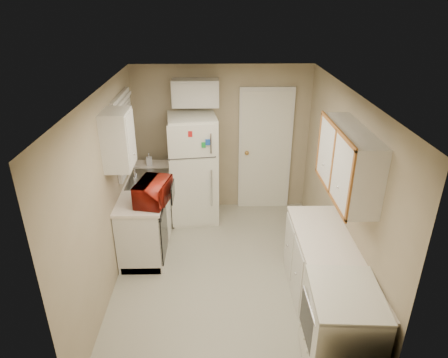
{
  "coord_description": "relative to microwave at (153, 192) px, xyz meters",
  "views": [
    {
      "loc": [
        -0.1,
        -4.23,
        3.36
      ],
      "look_at": [
        0.0,
        0.5,
        1.15
      ],
      "focal_mm": 32.0,
      "sensor_mm": 36.0,
      "label": 1
    }
  ],
  "objects": [
    {
      "name": "interior_door",
      "position": [
        1.61,
        1.52,
        -0.03
      ],
      "size": [
        0.86,
        0.06,
        2.08
      ],
      "primitive_type": "cube",
      "color": "white",
      "rests_on": "floor"
    },
    {
      "name": "cabinet_over_fridge",
      "position": [
        0.51,
        1.41,
        0.95
      ],
      "size": [
        0.7,
        0.3,
        0.4
      ],
      "primitive_type": "cube",
      "color": "silver",
      "rests_on": "wall_back"
    },
    {
      "name": "dishwasher",
      "position": [
        0.1,
        -0.04,
        -0.56
      ],
      "size": [
        0.03,
        0.58,
        0.72
      ],
      "primitive_type": "cube",
      "color": "black",
      "rests_on": "floor"
    },
    {
      "name": "microwave",
      "position": [
        0.0,
        0.0,
        0.0
      ],
      "size": [
        0.59,
        0.4,
        0.36
      ],
      "primitive_type": "imported",
      "rotation": [
        0.0,
        0.0,
        1.36
      ],
      "color": "maroon",
      "rests_on": "left_counter"
    },
    {
      "name": "wall_left",
      "position": [
        -0.49,
        -0.34,
        0.15
      ],
      "size": [
        3.8,
        3.8,
        0.0
      ],
      "primitive_type": "plane",
      "color": "tan",
      "rests_on": "floor"
    },
    {
      "name": "wall_right",
      "position": [
        2.31,
        -0.34,
        0.15
      ],
      "size": [
        3.8,
        3.8,
        0.0
      ],
      "primitive_type": "plane",
      "color": "tan",
      "rests_on": "floor"
    },
    {
      "name": "right_counter",
      "position": [
        2.01,
        -1.14,
        -0.6
      ],
      "size": [
        0.6,
        2.0,
        0.9
      ],
      "primitive_type": "cube",
      "color": "silver",
      "rests_on": "floor"
    },
    {
      "name": "window_blinds",
      "position": [
        -0.45,
        0.71,
        0.55
      ],
      "size": [
        0.1,
        0.98,
        1.08
      ],
      "primitive_type": "cube",
      "color": "silver",
      "rests_on": "wall_left"
    },
    {
      "name": "upper_cabinet_right",
      "position": [
        2.16,
        -0.84,
        0.75
      ],
      "size": [
        0.3,
        1.2,
        0.7
      ],
      "primitive_type": "cube",
      "color": "silver",
      "rests_on": "wall_right"
    },
    {
      "name": "upper_cabinet_left",
      "position": [
        -0.34,
        -0.12,
        0.75
      ],
      "size": [
        0.3,
        0.45,
        0.7
      ],
      "primitive_type": "cube",
      "color": "silver",
      "rests_on": "wall_left"
    },
    {
      "name": "ceiling",
      "position": [
        0.91,
        -0.34,
        1.35
      ],
      "size": [
        3.8,
        3.8,
        0.0
      ],
      "primitive_type": "plane",
      "color": "white",
      "rests_on": "floor"
    },
    {
      "name": "left_counter",
      "position": [
        -0.19,
        0.56,
        -0.6
      ],
      "size": [
        0.6,
        1.8,
        0.9
      ],
      "primitive_type": "cube",
      "color": "silver",
      "rests_on": "floor"
    },
    {
      "name": "wall_front",
      "position": [
        0.91,
        -2.24,
        0.15
      ],
      "size": [
        2.8,
        2.8,
        0.0
      ],
      "primitive_type": "plane",
      "color": "tan",
      "rests_on": "floor"
    },
    {
      "name": "sink",
      "position": [
        -0.19,
        0.71,
        -0.19
      ],
      "size": [
        0.54,
        0.74,
        0.16
      ],
      "primitive_type": "cube",
      "color": "gray",
      "rests_on": "left_counter"
    },
    {
      "name": "wall_back",
      "position": [
        0.91,
        1.56,
        0.15
      ],
      "size": [
        2.8,
        2.8,
        0.0
      ],
      "primitive_type": "plane",
      "color": "tan",
      "rests_on": "floor"
    },
    {
      "name": "floor",
      "position": [
        0.91,
        -0.34,
        -1.05
      ],
      "size": [
        3.8,
        3.8,
        0.0
      ],
      "primitive_type": "plane",
      "color": "beige",
      "rests_on": "ground"
    },
    {
      "name": "soap_bottle",
      "position": [
        -0.24,
        1.23,
        -0.05
      ],
      "size": [
        0.1,
        0.11,
        0.2
      ],
      "primitive_type": "imported",
      "rotation": [
        0.0,
        0.0,
        0.19
      ],
      "color": "white",
      "rests_on": "left_counter"
    },
    {
      "name": "stove",
      "position": [
        1.97,
        -1.79,
        -0.58
      ],
      "size": [
        0.67,
        0.81,
        0.94
      ],
      "primitive_type": "cube",
      "rotation": [
        0.0,
        0.0,
        -0.06
      ],
      "color": "white",
      "rests_on": "floor"
    },
    {
      "name": "refrigerator",
      "position": [
        0.45,
        1.16,
        -0.19
      ],
      "size": [
        0.79,
        0.77,
        1.72
      ],
      "primitive_type": "cube",
      "rotation": [
        0.0,
        0.0,
        0.12
      ],
      "color": "white",
      "rests_on": "floor"
    }
  ]
}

